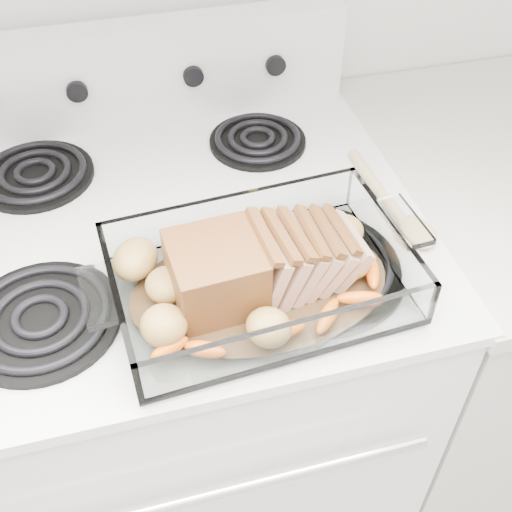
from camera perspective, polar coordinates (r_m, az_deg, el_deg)
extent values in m
cube|color=white|center=(1.36, -6.03, -11.95)|extent=(0.76, 0.65, 0.92)
cylinder|color=silver|center=(0.94, -3.14, -20.18)|extent=(0.61, 0.02, 0.02)
cube|color=white|center=(1.01, -7.99, 2.77)|extent=(0.78, 0.67, 0.02)
cube|color=white|center=(1.19, -10.83, 15.61)|extent=(0.76, 0.06, 0.18)
cylinder|color=black|center=(0.89, -18.56, -5.47)|extent=(0.21, 0.21, 0.01)
cylinder|color=black|center=(0.91, 5.35, -1.01)|extent=(0.25, 0.25, 0.01)
cylinder|color=black|center=(1.13, -18.97, 6.77)|extent=(0.19, 0.19, 0.01)
cylinder|color=black|center=(1.15, 0.15, 10.13)|extent=(0.17, 0.17, 0.01)
cylinder|color=black|center=(1.16, -15.63, 13.99)|extent=(0.04, 0.02, 0.04)
cylinder|color=black|center=(1.17, -5.63, 15.70)|extent=(0.04, 0.02, 0.04)
cylinder|color=black|center=(1.20, 1.70, 16.66)|extent=(0.04, 0.02, 0.04)
cube|color=silver|center=(1.54, 19.13, -6.25)|extent=(0.55, 0.65, 0.90)
cube|color=white|center=(0.87, 0.34, -2.96)|extent=(0.38, 0.25, 0.01)
cube|color=white|center=(0.77, 2.75, -7.63)|extent=(0.38, 0.01, 0.07)
cube|color=white|center=(0.93, -1.62, 3.96)|extent=(0.38, 0.01, 0.07)
cube|color=white|center=(0.83, -12.28, -3.65)|extent=(0.01, 0.25, 0.07)
cube|color=white|center=(0.90, 11.99, 0.97)|extent=(0.01, 0.25, 0.07)
cylinder|color=#3E2B18|center=(0.86, 0.34, -2.69)|extent=(0.22, 0.22, 0.00)
cube|color=brown|center=(0.82, -3.65, -1.40)|extent=(0.11, 0.11, 0.09)
cube|color=tan|center=(0.84, 0.71, -0.71)|extent=(0.04, 0.11, 0.09)
cube|color=tan|center=(0.84, 2.13, -0.51)|extent=(0.05, 0.11, 0.08)
cube|color=tan|center=(0.85, 3.53, -0.32)|extent=(0.05, 0.10, 0.08)
cube|color=tan|center=(0.85, 4.91, -0.13)|extent=(0.05, 0.10, 0.07)
cube|color=tan|center=(0.86, 6.27, 0.05)|extent=(0.05, 0.10, 0.07)
cube|color=tan|center=(0.87, 7.61, 0.23)|extent=(0.06, 0.10, 0.06)
ellipsoid|color=#DB591A|center=(0.80, -8.12, -8.11)|extent=(0.06, 0.02, 0.02)
ellipsoid|color=#DB591A|center=(0.84, 9.03, -4.57)|extent=(0.06, 0.02, 0.02)
ellipsoid|color=#DB591A|center=(0.91, 9.20, 0.34)|extent=(0.06, 0.02, 0.02)
ellipsoid|color=#DB591A|center=(0.87, -9.97, -2.33)|extent=(0.06, 0.02, 0.02)
ellipsoid|color=#A2793D|center=(0.89, -10.38, -0.15)|extent=(0.06, 0.05, 0.04)
ellipsoid|color=#A2793D|center=(0.91, 0.16, 2.23)|extent=(0.06, 0.05, 0.04)
ellipsoid|color=#A2793D|center=(0.87, 8.42, -1.20)|extent=(0.06, 0.05, 0.04)
cylinder|color=tan|center=(1.05, 10.70, 6.02)|extent=(0.02, 0.20, 0.02)
ellipsoid|color=tan|center=(0.98, 14.20, 2.02)|extent=(0.05, 0.07, 0.02)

